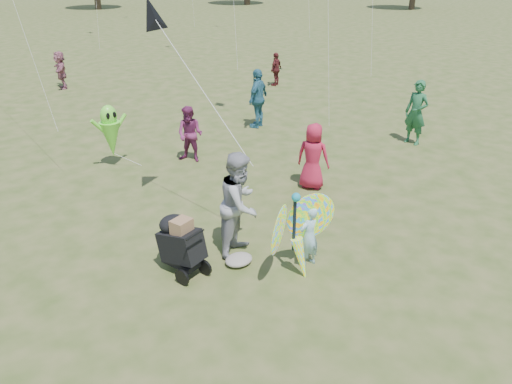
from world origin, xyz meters
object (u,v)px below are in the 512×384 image
at_px(crowd_a, 313,156).
at_px(crowd_c, 258,98).
at_px(crowd_f, 416,113).
at_px(crowd_e, 190,134).
at_px(crowd_h, 276,69).
at_px(butterfly_kite, 297,234).
at_px(child_girl, 309,236).
at_px(adult_man, 240,204).
at_px(alien_kite, 111,133).
at_px(jogging_stroller, 180,241).
at_px(crowd_j, 61,70).

bearing_deg(crowd_a, crowd_c, -52.24).
relative_size(crowd_a, crowd_f, 0.85).
bearing_deg(crowd_f, crowd_e, -120.97).
height_order(crowd_h, butterfly_kite, butterfly_kite).
bearing_deg(butterfly_kite, child_girl, 9.79).
bearing_deg(crowd_c, adult_man, 24.03).
relative_size(butterfly_kite, alien_kite, 1.04).
height_order(child_girl, crowd_e, crowd_e).
bearing_deg(crowd_e, crowd_h, 92.46).
distance_m(adult_man, jogging_stroller, 1.32).
xyz_separation_m(crowd_a, crowd_c, (2.13, 4.62, 0.15)).
bearing_deg(adult_man, crowd_h, 15.27).
distance_m(crowd_e, crowd_j, 10.85).
distance_m(crowd_f, butterfly_kite, 8.14).
relative_size(child_girl, crowd_c, 0.63).
bearing_deg(crowd_j, adult_man, 9.16).
xyz_separation_m(crowd_e, jogging_stroller, (-3.13, -4.46, -0.17)).
bearing_deg(jogging_stroller, adult_man, -22.39).
bearing_deg(butterfly_kite, adult_man, 102.67).
bearing_deg(crowd_c, crowd_j, -96.00).
bearing_deg(alien_kite, adult_man, -90.31).
bearing_deg(crowd_c, crowd_a, 41.77).
bearing_deg(crowd_f, crowd_j, -161.59).
xyz_separation_m(child_girl, crowd_a, (2.56, 2.40, 0.21)).
bearing_deg(child_girl, crowd_j, -93.75).
bearing_deg(crowd_a, butterfly_kite, 102.60).
xyz_separation_m(crowd_f, jogging_stroller, (-9.19, -1.31, -0.36)).
bearing_deg(crowd_h, crowd_e, 13.06).
height_order(crowd_h, crowd_j, crowd_j).
height_order(crowd_c, crowd_e, crowd_c).
bearing_deg(crowd_f, crowd_a, -90.07).
relative_size(crowd_c, butterfly_kite, 1.07).
distance_m(crowd_c, crowd_h, 6.05).
xyz_separation_m(crowd_f, crowd_h, (1.88, 8.40, -0.25)).
xyz_separation_m(crowd_a, crowd_f, (4.73, 0.28, 0.15)).
bearing_deg(adult_man, crowd_c, 17.51).
xyz_separation_m(crowd_c, butterfly_kite, (-5.07, -7.08, -0.15)).
distance_m(crowd_a, alien_kite, 5.44).
distance_m(crowd_c, crowd_j, 10.12).
relative_size(adult_man, jogging_stroller, 1.85).
bearing_deg(crowd_c, child_girl, 32.80).
xyz_separation_m(adult_man, crowd_a, (3.21, 1.21, -0.20)).
relative_size(jogging_stroller, butterfly_kite, 0.61).
bearing_deg(crowd_h, jogging_stroller, 20.82).
distance_m(crowd_e, crowd_h, 9.51).
relative_size(crowd_e, crowd_j, 0.99).
xyz_separation_m(crowd_e, crowd_f, (6.05, -3.15, 0.19)).
bearing_deg(crowd_c, jogging_stroller, 17.17).
relative_size(adult_man, crowd_e, 1.31).
height_order(crowd_f, crowd_h, crowd_f).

